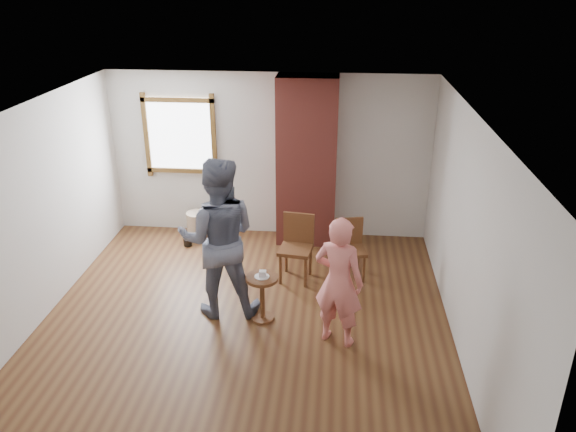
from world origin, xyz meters
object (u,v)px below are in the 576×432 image
object	(u,v)px
stoneware_crock	(198,225)
dining_chair_right	(350,245)
side_table	(262,291)
person_pink	(339,282)
man	(218,238)
dining_chair_left	(297,243)

from	to	relation	value
stoneware_crock	dining_chair_right	size ratio (longest dim) A/B	0.53
side_table	person_pink	bearing A→B (deg)	-21.03
man	dining_chair_right	bearing A→B (deg)	-154.34
stoneware_crock	man	xyz separation A→B (m)	(0.80, -2.03, 0.79)
man	person_pink	world-z (taller)	man
stoneware_crock	side_table	size ratio (longest dim) A/B	0.73
dining_chair_left	side_table	size ratio (longest dim) A/B	1.54
man	dining_chair_left	bearing A→B (deg)	-140.66
person_pink	dining_chair_left	bearing A→B (deg)	-48.00
side_table	stoneware_crock	bearing A→B (deg)	121.51
dining_chair_left	person_pink	bearing A→B (deg)	-60.11
side_table	person_pink	size ratio (longest dim) A/B	0.38
man	stoneware_crock	bearing A→B (deg)	-75.88
dining_chair_right	person_pink	xyz separation A→B (m)	(-0.15, -1.56, 0.32)
side_table	dining_chair_right	bearing A→B (deg)	48.46
stoneware_crock	dining_chair_left	bearing A→B (deg)	-33.13
dining_chair_left	dining_chair_right	size ratio (longest dim) A/B	1.10
stoneware_crock	person_pink	distance (m)	3.45
man	person_pink	bearing A→B (deg)	153.29
dining_chair_left	dining_chair_right	bearing A→B (deg)	16.94
side_table	man	bearing A→B (deg)	163.65
person_pink	stoneware_crock	bearing A→B (deg)	-28.21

